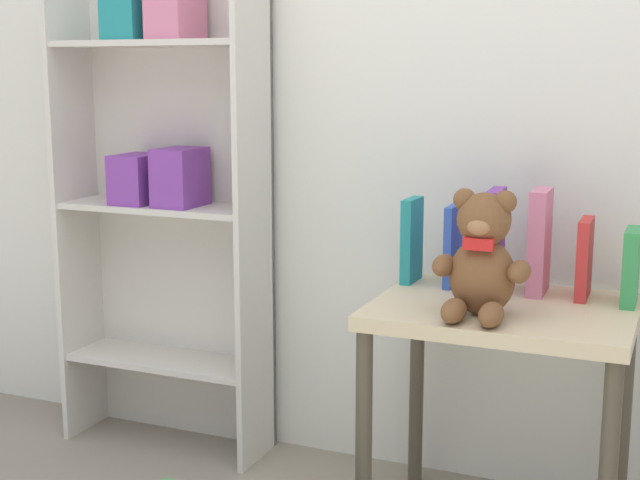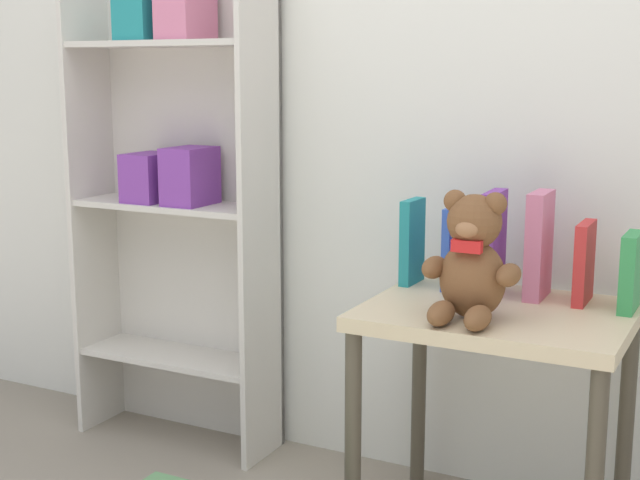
{
  "view_description": "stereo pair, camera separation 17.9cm",
  "coord_description": "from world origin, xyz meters",
  "px_view_note": "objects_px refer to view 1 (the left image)",
  "views": [
    {
      "loc": [
        0.67,
        -0.91,
        1.17
      ],
      "look_at": [
        -0.24,
        1.25,
        0.73
      ],
      "focal_mm": 50.0,
      "sensor_mm": 36.0,
      "label": 1
    },
    {
      "loc": [
        0.83,
        -0.83,
        1.17
      ],
      "look_at": [
        -0.24,
        1.25,
        0.73
      ],
      "focal_mm": 50.0,
      "sensor_mm": 36.0,
      "label": 2
    }
  ],
  "objects_px": {
    "display_table": "(502,342)",
    "teddy_bear": "(482,259)",
    "bookshelf_side": "(168,176)",
    "book_standing_purple": "(494,240)",
    "book_standing_green": "(631,267)",
    "book_standing_pink": "(540,242)",
    "book_standing_red": "(585,259)",
    "book_standing_blue": "(453,245)",
    "book_standing_teal": "(412,240)"
  },
  "relations": [
    {
      "from": "book_standing_teal",
      "to": "book_standing_purple",
      "type": "relative_size",
      "value": 0.86
    },
    {
      "from": "display_table",
      "to": "teddy_bear",
      "type": "distance_m",
      "value": 0.26
    },
    {
      "from": "teddy_bear",
      "to": "book_standing_red",
      "type": "relative_size",
      "value": 1.48
    },
    {
      "from": "book_standing_teal",
      "to": "book_standing_blue",
      "type": "distance_m",
      "value": 0.11
    },
    {
      "from": "book_standing_pink",
      "to": "book_standing_red",
      "type": "xyz_separation_m",
      "value": [
        0.11,
        -0.0,
        -0.03
      ]
    },
    {
      "from": "book_standing_red",
      "to": "teddy_bear",
      "type": "bearing_deg",
      "value": -127.32
    },
    {
      "from": "bookshelf_side",
      "to": "book_standing_red",
      "type": "xyz_separation_m",
      "value": [
        1.25,
        -0.07,
        -0.14
      ]
    },
    {
      "from": "display_table",
      "to": "book_standing_pink",
      "type": "relative_size",
      "value": 2.32
    },
    {
      "from": "teddy_bear",
      "to": "book_standing_green",
      "type": "relative_size",
      "value": 1.59
    },
    {
      "from": "display_table",
      "to": "book_standing_green",
      "type": "relative_size",
      "value": 3.34
    },
    {
      "from": "bookshelf_side",
      "to": "book_standing_teal",
      "type": "distance_m",
      "value": 0.82
    },
    {
      "from": "book_standing_green",
      "to": "display_table",
      "type": "bearing_deg",
      "value": -156.62
    },
    {
      "from": "bookshelf_side",
      "to": "book_standing_purple",
      "type": "distance_m",
      "value": 1.04
    },
    {
      "from": "display_table",
      "to": "book_standing_pink",
      "type": "xyz_separation_m",
      "value": [
        0.06,
        0.14,
        0.23
      ]
    },
    {
      "from": "book_standing_teal",
      "to": "book_standing_blue",
      "type": "xyz_separation_m",
      "value": [
        0.11,
        0.0,
        -0.01
      ]
    },
    {
      "from": "book_standing_blue",
      "to": "book_standing_purple",
      "type": "height_order",
      "value": "book_standing_purple"
    },
    {
      "from": "book_standing_purple",
      "to": "book_standing_green",
      "type": "distance_m",
      "value": 0.34
    },
    {
      "from": "display_table",
      "to": "book_standing_green",
      "type": "bearing_deg",
      "value": 23.42
    },
    {
      "from": "bookshelf_side",
      "to": "book_standing_teal",
      "type": "xyz_separation_m",
      "value": [
        0.8,
        -0.07,
        -0.13
      ]
    },
    {
      "from": "bookshelf_side",
      "to": "book_standing_red",
      "type": "height_order",
      "value": "bookshelf_side"
    },
    {
      "from": "book_standing_purple",
      "to": "book_standing_pink",
      "type": "xyz_separation_m",
      "value": [
        0.11,
        0.02,
        0.0
      ]
    },
    {
      "from": "bookshelf_side",
      "to": "teddy_bear",
      "type": "xyz_separation_m",
      "value": [
        1.05,
        -0.34,
        -0.11
      ]
    },
    {
      "from": "bookshelf_side",
      "to": "book_standing_red",
      "type": "bearing_deg",
      "value": -3.37
    },
    {
      "from": "display_table",
      "to": "book_standing_red",
      "type": "bearing_deg",
      "value": 40.72
    },
    {
      "from": "book_standing_teal",
      "to": "book_standing_red",
      "type": "xyz_separation_m",
      "value": [
        0.45,
        0.0,
        -0.01
      ]
    },
    {
      "from": "teddy_bear",
      "to": "book_standing_pink",
      "type": "distance_m",
      "value": 0.28
    },
    {
      "from": "book_standing_teal",
      "to": "book_standing_green",
      "type": "xyz_separation_m",
      "value": [
        0.56,
        -0.02,
        -0.02
      ]
    },
    {
      "from": "bookshelf_side",
      "to": "book_standing_blue",
      "type": "relative_size",
      "value": 7.11
    },
    {
      "from": "bookshelf_side",
      "to": "book_standing_red",
      "type": "relative_size",
      "value": 7.67
    },
    {
      "from": "display_table",
      "to": "book_standing_blue",
      "type": "height_order",
      "value": "book_standing_blue"
    },
    {
      "from": "bookshelf_side",
      "to": "teddy_bear",
      "type": "bearing_deg",
      "value": -17.96
    },
    {
      "from": "book_standing_blue",
      "to": "book_standing_green",
      "type": "bearing_deg",
      "value": -4.4
    },
    {
      "from": "teddy_bear",
      "to": "book_standing_green",
      "type": "bearing_deg",
      "value": 38.25
    },
    {
      "from": "teddy_bear",
      "to": "book_standing_teal",
      "type": "distance_m",
      "value": 0.37
    },
    {
      "from": "book_standing_red",
      "to": "book_standing_green",
      "type": "xyz_separation_m",
      "value": [
        0.11,
        -0.02,
        -0.01
      ]
    },
    {
      "from": "bookshelf_side",
      "to": "book_standing_teal",
      "type": "relative_size",
      "value": 6.75
    },
    {
      "from": "display_table",
      "to": "book_standing_green",
      "type": "height_order",
      "value": "book_standing_green"
    },
    {
      "from": "display_table",
      "to": "book_standing_blue",
      "type": "relative_size",
      "value": 2.89
    },
    {
      "from": "book_standing_purple",
      "to": "book_standing_red",
      "type": "height_order",
      "value": "book_standing_purple"
    },
    {
      "from": "bookshelf_side",
      "to": "display_table",
      "type": "xyz_separation_m",
      "value": [
        1.08,
        -0.22,
        -0.34
      ]
    },
    {
      "from": "display_table",
      "to": "bookshelf_side",
      "type": "bearing_deg",
      "value": 168.63
    },
    {
      "from": "book_standing_purple",
      "to": "book_standing_green",
      "type": "xyz_separation_m",
      "value": [
        0.34,
        -0.01,
        -0.04
      ]
    },
    {
      "from": "bookshelf_side",
      "to": "book_standing_pink",
      "type": "distance_m",
      "value": 1.15
    },
    {
      "from": "teddy_bear",
      "to": "book_standing_blue",
      "type": "relative_size",
      "value": 1.37
    },
    {
      "from": "book_standing_teal",
      "to": "book_standing_blue",
      "type": "height_order",
      "value": "book_standing_teal"
    },
    {
      "from": "display_table",
      "to": "book_standing_purple",
      "type": "xyz_separation_m",
      "value": [
        -0.06,
        0.13,
        0.23
      ]
    },
    {
      "from": "book_standing_purple",
      "to": "book_standing_pink",
      "type": "bearing_deg",
      "value": 5.29
    },
    {
      "from": "book_standing_teal",
      "to": "book_standing_purple",
      "type": "distance_m",
      "value": 0.22
    },
    {
      "from": "book_standing_pink",
      "to": "book_standing_blue",
      "type": "bearing_deg",
      "value": 178.56
    },
    {
      "from": "book_standing_pink",
      "to": "book_standing_red",
      "type": "height_order",
      "value": "book_standing_pink"
    }
  ]
}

